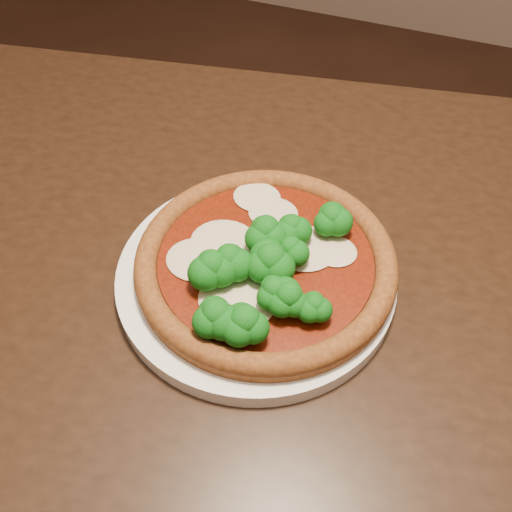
% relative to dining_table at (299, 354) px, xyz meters
% --- Properties ---
extents(floor, '(4.00, 4.00, 0.00)m').
position_rel_dining_table_xyz_m(floor, '(-0.02, 0.09, -0.65)').
color(floor, black).
rests_on(floor, ground).
extents(dining_table, '(1.30, 1.03, 0.75)m').
position_rel_dining_table_xyz_m(dining_table, '(0.00, 0.00, 0.00)').
color(dining_table, black).
rests_on(dining_table, floor).
extents(plate, '(0.28, 0.28, 0.02)m').
position_rel_dining_table_xyz_m(plate, '(-0.06, 0.01, 0.11)').
color(plate, white).
rests_on(plate, dining_table).
extents(pizza, '(0.26, 0.26, 0.06)m').
position_rel_dining_table_xyz_m(pizza, '(-0.05, 0.01, 0.13)').
color(pizza, brown).
rests_on(pizza, plate).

